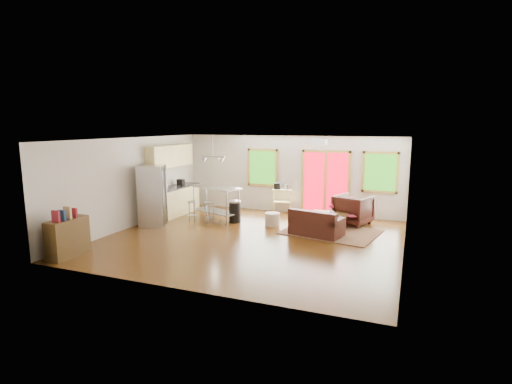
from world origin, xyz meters
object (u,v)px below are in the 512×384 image
(ottoman, at_px, (309,218))
(refrigerator, at_px, (153,196))
(coffee_table, at_px, (330,215))
(kitchen_cart, at_px, (282,192))
(island, at_px, (216,197))
(loveseat, at_px, (316,225))
(rug, at_px, (331,232))
(armchair, at_px, (353,208))

(ottoman, distance_m, refrigerator, 4.71)
(coffee_table, xyz_separation_m, kitchen_cart, (-1.91, 1.31, 0.33))
(island, relative_size, kitchen_cart, 1.78)
(loveseat, xyz_separation_m, coffee_table, (0.16, 1.10, 0.08))
(refrigerator, xyz_separation_m, island, (1.43, 1.27, -0.16))
(ottoman, height_order, kitchen_cart, kitchen_cart)
(rug, bearing_deg, ottoman, 137.69)
(loveseat, relative_size, ottoman, 2.70)
(armchair, relative_size, ottoman, 1.79)
(armchair, xyz_separation_m, island, (-4.08, -1.01, 0.24))
(coffee_table, relative_size, armchair, 1.09)
(armchair, xyz_separation_m, kitchen_cart, (-2.49, 0.76, 0.20))
(loveseat, height_order, island, island)
(armchair, distance_m, island, 4.21)
(loveseat, bearing_deg, ottoman, 124.88)
(ottoman, xyz_separation_m, refrigerator, (-4.27, -1.86, 0.71))
(loveseat, relative_size, kitchen_cart, 1.46)
(rug, distance_m, island, 3.72)
(rug, xyz_separation_m, island, (-3.65, 0.15, 0.72))
(coffee_table, height_order, island, island)
(refrigerator, distance_m, island, 1.92)
(island, bearing_deg, kitchen_cart, 48.16)
(loveseat, height_order, armchair, armchair)
(ottoman, height_order, refrigerator, refrigerator)
(loveseat, relative_size, island, 0.82)
(kitchen_cart, bearing_deg, refrigerator, -134.75)
(ottoman, bearing_deg, armchair, 18.97)
(kitchen_cart, bearing_deg, rug, -43.00)
(ottoman, bearing_deg, coffee_table, -10.71)
(armchair, relative_size, kitchen_cart, 0.97)
(loveseat, xyz_separation_m, kitchen_cart, (-1.75, 2.41, 0.41))
(armchair, relative_size, island, 0.55)
(coffee_table, bearing_deg, armchair, 43.28)
(island, height_order, kitchen_cart, island)
(loveseat, bearing_deg, rug, 70.83)
(loveseat, bearing_deg, island, -178.14)
(loveseat, bearing_deg, coffee_table, 94.67)
(coffee_table, height_order, ottoman, coffee_table)
(armchair, distance_m, kitchen_cart, 2.62)
(coffee_table, xyz_separation_m, refrigerator, (-4.93, -1.73, 0.53))
(armchair, bearing_deg, refrigerator, 42.75)
(rug, relative_size, island, 1.36)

